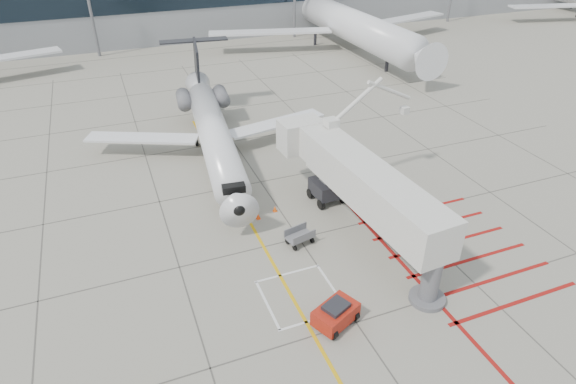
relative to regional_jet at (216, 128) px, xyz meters
name	(u,v)px	position (x,y,z in m)	size (l,w,h in m)	color
ground_plane	(324,276)	(2.49, -15.42, -3.68)	(260.00, 260.00, 0.00)	gray
regional_jet	(216,128)	(0.00, 0.00, 0.00)	(22.30, 28.11, 7.37)	silver
jet_bridge	(372,196)	(6.62, -13.36, -0.15)	(8.38, 17.68, 7.07)	silver
pushback_tug	(336,313)	(1.43, -19.01, -2.98)	(2.40, 1.50, 1.40)	#A91E10
baggage_cart	(300,236)	(2.34, -11.91, -3.12)	(1.78, 1.12, 1.12)	slate
ground_power_unit	(422,231)	(9.80, -14.71, -2.79)	(2.26, 1.32, 1.79)	beige
cone_nose	(258,216)	(0.69, -8.23, -3.47)	(0.31, 0.31, 0.43)	#EF410C
cone_side	(275,209)	(2.12, -7.78, -3.47)	(0.31, 0.31, 0.43)	#FF560D
bg_aircraft_c	(343,1)	(26.82, 30.58, 2.87)	(39.30, 43.67, 13.10)	silver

